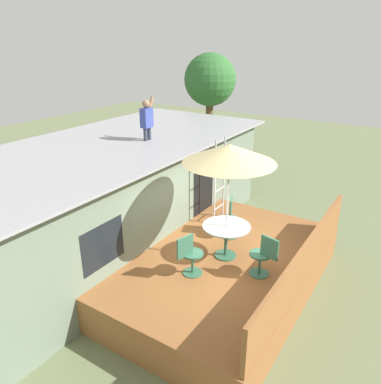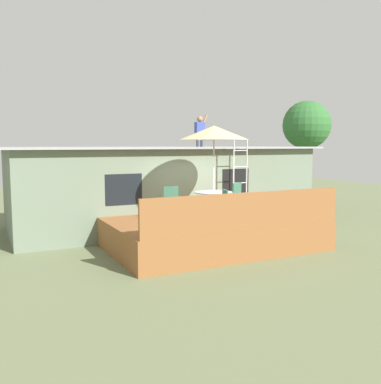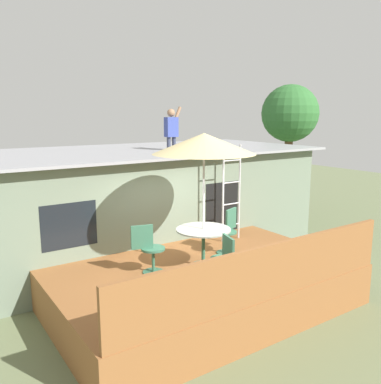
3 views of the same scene
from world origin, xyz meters
The scene contains 12 objects.
ground_plane centered at (0.00, 0.00, 0.00)m, with size 40.00×40.00×0.00m, color #66704C.
house centered at (0.00, 3.60, 1.38)m, with size 10.50×4.50×2.76m.
deck centered at (0.00, 0.00, 0.40)m, with size 5.60×3.59×0.80m, color brown.
deck_railing centered at (0.00, -1.75, 1.25)m, with size 5.50×0.08×0.90m, color brown.
patio_table centered at (0.03, -0.02, 1.39)m, with size 1.04×1.04×0.74m.
patio_umbrella centered at (0.03, -0.02, 3.15)m, with size 1.90×1.90×2.54m.
step_ladder centered at (1.55, 1.00, 1.90)m, with size 0.52×0.04×2.20m.
person_figure centered at (1.19, 3.00, 3.37)m, with size 0.47×0.20×1.11m.
patio_chair_left centered at (-0.99, 0.26, 1.26)m, with size 0.61×0.44×0.92m.
patio_chair_right centered at (0.93, 0.35, 1.26)m, with size 0.60×0.44×0.92m.
patio_chair_near centered at (-0.23, -0.99, 1.26)m, with size 0.44×0.61×0.92m.
backyard_tree centered at (7.44, 4.72, 3.64)m, with size 2.13×2.13×4.76m.
Camera 1 is at (-6.42, -3.25, 5.25)m, focal length 35.21 mm.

